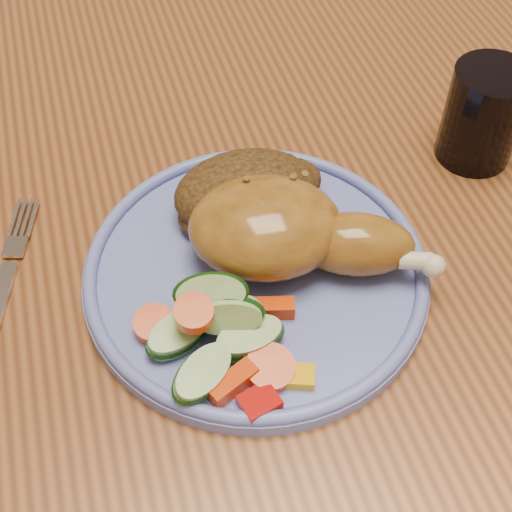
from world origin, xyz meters
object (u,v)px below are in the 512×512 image
object	(u,v)px
fork	(1,294)
chair_far	(203,42)
dining_table	(352,260)
drinking_glass	(483,115)
plate	(256,274)

from	to	relation	value
fork	chair_far	bearing A→B (deg)	65.54
dining_table	drinking_glass	distance (m)	0.17
dining_table	fork	bearing A→B (deg)	-176.10
plate	drinking_glass	size ratio (longest dim) A/B	3.01
dining_table	plate	xyz separation A→B (m)	(-0.11, -0.06, 0.09)
dining_table	drinking_glass	bearing A→B (deg)	11.59
chair_far	plate	bearing A→B (deg)	-99.06
chair_far	fork	world-z (taller)	chair_far
fork	drinking_glass	world-z (taller)	drinking_glass
dining_table	fork	distance (m)	0.31
dining_table	fork	world-z (taller)	fork
dining_table	chair_far	distance (m)	0.65
dining_table	fork	xyz separation A→B (m)	(-0.29, -0.02, 0.09)
drinking_glass	dining_table	bearing A→B (deg)	-168.41
dining_table	plate	size ratio (longest dim) A/B	5.47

